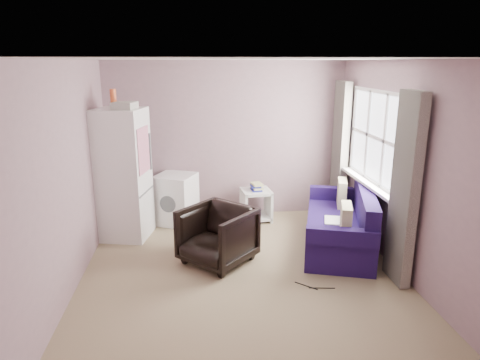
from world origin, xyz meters
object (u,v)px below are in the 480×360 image
object	(u,v)px
fridge	(124,174)
sofa	(343,226)
side_table	(256,203)
armchair	(217,233)
washing_machine	(176,198)

from	to	relation	value
fridge	sofa	world-z (taller)	fridge
side_table	armchair	bearing A→B (deg)	-116.03
washing_machine	sofa	bearing A→B (deg)	-2.44
washing_machine	armchair	bearing A→B (deg)	-44.54
side_table	washing_machine	bearing A→B (deg)	179.20
sofa	fridge	bearing A→B (deg)	-176.31
washing_machine	sofa	world-z (taller)	sofa
armchair	side_table	bearing A→B (deg)	107.53
armchair	washing_machine	bearing A→B (deg)	154.60
washing_machine	side_table	world-z (taller)	washing_machine
fridge	washing_machine	size ratio (longest dim) A/B	2.69
armchair	washing_machine	xyz separation A→B (m)	(-0.56, 1.46, 0.01)
washing_machine	side_table	xyz separation A→B (m)	(1.27, -0.02, -0.12)
armchair	side_table	size ratio (longest dim) A/B	1.30
armchair	fridge	distance (m)	1.70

